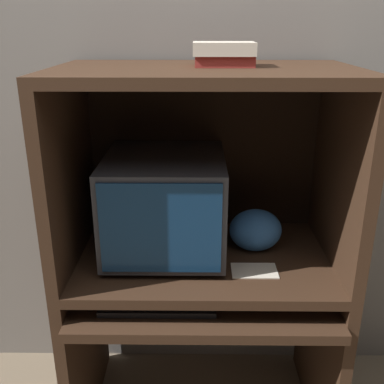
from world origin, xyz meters
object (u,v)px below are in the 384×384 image
Objects in this scene: mouse at (237,304)px; crt_monitor at (165,203)px; snack_bag at (255,230)px; book_stack at (224,54)px; keyboard at (158,302)px.

crt_monitor is at bearing 137.11° from mouse.
snack_bag is at bearing 71.18° from mouse.
book_stack is at bearing -4.85° from crt_monitor.
mouse reaches higher than keyboard.
crt_monitor is 2.37× the size of snack_bag.
crt_monitor is 0.44m from mouse.
snack_bag reaches higher than keyboard.
crt_monitor is at bearing -179.21° from snack_bag.
crt_monitor is at bearing 175.15° from book_stack.
crt_monitor is 2.36× the size of book_stack.
mouse is at bearing -3.09° from keyboard.
book_stack is at bearing 43.52° from keyboard.
book_stack is (-0.14, -0.02, 0.64)m from snack_bag.
book_stack is (0.20, -0.02, 0.53)m from crt_monitor.
snack_bag is at bearing 9.13° from book_stack.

